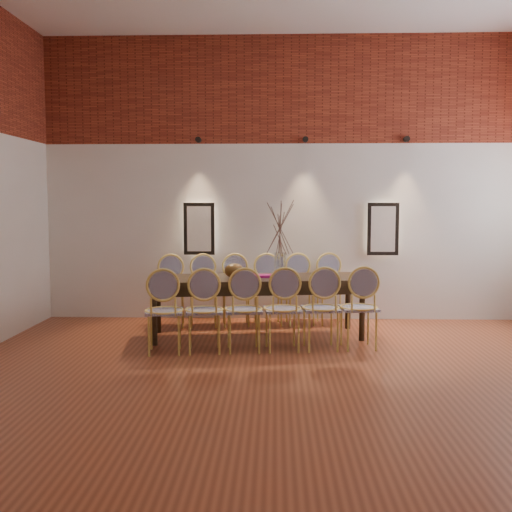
{
  "coord_description": "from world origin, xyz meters",
  "views": [
    {
      "loc": [
        -0.21,
        -5.05,
        1.69
      ],
      "look_at": [
        -0.44,
        1.93,
        1.05
      ],
      "focal_mm": 42.0,
      "sensor_mm": 36.0,
      "label": 1
    }
  ],
  "objects_px": {
    "chair_near_d": "(282,309)",
    "chair_far_f": "(332,290)",
    "chair_far_c": "(236,291)",
    "chair_far_b": "(203,292)",
    "chair_near_f": "(359,308)",
    "vase": "(280,265)",
    "chair_near_a": "(164,311)",
    "chair_far_e": "(300,290)",
    "chair_near_e": "(321,308)",
    "dining_table": "(257,307)",
    "bowl": "(234,271)",
    "book": "(262,276)",
    "chair_far_d": "(268,291)",
    "chair_far_a": "(170,292)",
    "chair_near_b": "(204,310)",
    "chair_near_c": "(244,310)"
  },
  "relations": [
    {
      "from": "chair_near_f",
      "to": "dining_table",
      "type": "bearing_deg",
      "value": 147.42
    },
    {
      "from": "vase",
      "to": "chair_near_a",
      "type": "bearing_deg",
      "value": -145.82
    },
    {
      "from": "chair_near_a",
      "to": "bowl",
      "type": "distance_m",
      "value": 1.11
    },
    {
      "from": "chair_far_e",
      "to": "chair_far_a",
      "type": "bearing_deg",
      "value": -0.0
    },
    {
      "from": "chair_near_a",
      "to": "chair_near_b",
      "type": "distance_m",
      "value": 0.44
    },
    {
      "from": "chair_near_f",
      "to": "book",
      "type": "xyz_separation_m",
      "value": [
        -1.12,
        0.55,
        0.3
      ]
    },
    {
      "from": "chair_near_b",
      "to": "chair_near_f",
      "type": "height_order",
      "value": "same"
    },
    {
      "from": "chair_near_a",
      "to": "chair_far_a",
      "type": "bearing_deg",
      "value": 90.0
    },
    {
      "from": "dining_table",
      "to": "chair_far_a",
      "type": "bearing_deg",
      "value": 147.42
    },
    {
      "from": "chair_near_e",
      "to": "chair_far_a",
      "type": "height_order",
      "value": "same"
    },
    {
      "from": "chair_near_d",
      "to": "chair_near_f",
      "type": "bearing_deg",
      "value": -0.0
    },
    {
      "from": "book",
      "to": "chair_near_e",
      "type": "bearing_deg",
      "value": -41.6
    },
    {
      "from": "chair_near_f",
      "to": "chair_far_b",
      "type": "bearing_deg",
      "value": 141.38
    },
    {
      "from": "chair_near_a",
      "to": "chair_near_e",
      "type": "bearing_deg",
      "value": -0.0
    },
    {
      "from": "chair_far_b",
      "to": "chair_near_f",
      "type": "bearing_deg",
      "value": 141.38
    },
    {
      "from": "chair_near_d",
      "to": "chair_far_d",
      "type": "distance_m",
      "value": 1.41
    },
    {
      "from": "chair_far_d",
      "to": "chair_near_b",
      "type": "bearing_deg",
      "value": 57.95
    },
    {
      "from": "chair_near_a",
      "to": "chair_near_d",
      "type": "height_order",
      "value": "same"
    },
    {
      "from": "chair_far_c",
      "to": "chair_far_f",
      "type": "xyz_separation_m",
      "value": [
        1.32,
        0.17,
        0.0
      ]
    },
    {
      "from": "chair_far_b",
      "to": "bowl",
      "type": "bearing_deg",
      "value": 116.42
    },
    {
      "from": "book",
      "to": "chair_far_f",
      "type": "bearing_deg",
      "value": 41.99
    },
    {
      "from": "book",
      "to": "chair_near_d",
      "type": "bearing_deg",
      "value": -69.67
    },
    {
      "from": "chair_near_e",
      "to": "vase",
      "type": "xyz_separation_m",
      "value": [
        -0.46,
        0.65,
        0.43
      ]
    },
    {
      "from": "chair_near_d",
      "to": "chair_far_f",
      "type": "distance_m",
      "value": 1.67
    },
    {
      "from": "chair_near_d",
      "to": "chair_far_d",
      "type": "xyz_separation_m",
      "value": [
        -0.18,
        1.4,
        0.0
      ]
    },
    {
      "from": "chair_far_a",
      "to": "vase",
      "type": "relative_size",
      "value": 3.13
    },
    {
      "from": "chair_near_a",
      "to": "chair_near_e",
      "type": "xyz_separation_m",
      "value": [
        1.75,
        0.22,
        0.0
      ]
    },
    {
      "from": "chair_far_a",
      "to": "chair_far_c",
      "type": "xyz_separation_m",
      "value": [
        0.88,
        0.11,
        0.0
      ]
    },
    {
      "from": "dining_table",
      "to": "chair_far_a",
      "type": "relative_size",
      "value": 2.82
    },
    {
      "from": "bowl",
      "to": "chair_near_e",
      "type": "bearing_deg",
      "value": -27.34
    },
    {
      "from": "chair_far_d",
      "to": "vase",
      "type": "bearing_deg",
      "value": 95.34
    },
    {
      "from": "chair_far_b",
      "to": "book",
      "type": "relative_size",
      "value": 3.62
    },
    {
      "from": "chair_near_d",
      "to": "chair_far_f",
      "type": "relative_size",
      "value": 1.0
    },
    {
      "from": "chair_far_c",
      "to": "chair_far_b",
      "type": "bearing_deg",
      "value": -0.0
    },
    {
      "from": "chair_near_a",
      "to": "chair_near_e",
      "type": "distance_m",
      "value": 1.77
    },
    {
      "from": "chair_near_f",
      "to": "vase",
      "type": "height_order",
      "value": "vase"
    },
    {
      "from": "dining_table",
      "to": "chair_near_f",
      "type": "distance_m",
      "value": 1.32
    },
    {
      "from": "book",
      "to": "dining_table",
      "type": "bearing_deg",
      "value": 172.15
    },
    {
      "from": "chair_near_b",
      "to": "chair_far_f",
      "type": "distance_m",
      "value": 2.26
    },
    {
      "from": "dining_table",
      "to": "chair_far_c",
      "type": "distance_m",
      "value": 0.75
    },
    {
      "from": "chair_near_e",
      "to": "bowl",
      "type": "distance_m",
      "value": 1.21
    },
    {
      "from": "chair_far_b",
      "to": "chair_near_c",
      "type": "bearing_deg",
      "value": 107.38
    },
    {
      "from": "chair_near_a",
      "to": "chair_far_e",
      "type": "relative_size",
      "value": 1.0
    },
    {
      "from": "chair_near_d",
      "to": "bowl",
      "type": "height_order",
      "value": "chair_near_d"
    },
    {
      "from": "chair_far_b",
      "to": "bowl",
      "type": "distance_m",
      "value": 0.92
    },
    {
      "from": "chair_near_a",
      "to": "chair_near_d",
      "type": "distance_m",
      "value": 1.33
    },
    {
      "from": "chair_near_b",
      "to": "chair_far_c",
      "type": "xyz_separation_m",
      "value": [
        0.26,
        1.46,
        0.0
      ]
    },
    {
      "from": "chair_near_d",
      "to": "vase",
      "type": "relative_size",
      "value": 3.13
    },
    {
      "from": "chair_far_c",
      "to": "chair_far_e",
      "type": "bearing_deg",
      "value": -180.0
    },
    {
      "from": "chair_near_e",
      "to": "bowl",
      "type": "relative_size",
      "value": 3.92
    }
  ]
}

